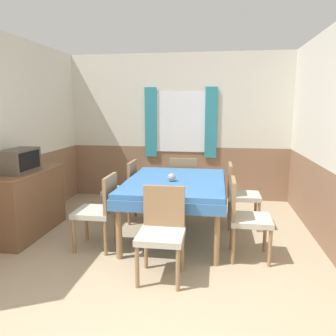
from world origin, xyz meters
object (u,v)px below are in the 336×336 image
at_px(chair_head_near, 162,229).
at_px(tv, 20,161).
at_px(chair_right_far, 239,192).
at_px(chair_left_far, 124,188).
at_px(chair_head_window, 184,182).
at_px(vase, 172,177).
at_px(chair_right_near, 245,215).
at_px(chair_left_near, 100,208).
at_px(sideboard, 28,202).
at_px(dining_table, 176,188).

relative_size(chair_head_near, tv, 1.67).
relative_size(chair_head_near, chair_right_far, 1.00).
height_order(chair_left_far, tv, tv).
relative_size(chair_head_window, vase, 8.71).
height_order(chair_left_far, chair_head_window, same).
bearing_deg(chair_right_far, chair_head_window, -123.07).
distance_m(chair_head_near, tv, 2.12).
bearing_deg(tv, chair_head_window, 35.38).
bearing_deg(chair_right_near, chair_left_near, -90.00).
height_order(chair_right_near, tv, tv).
relative_size(chair_right_far, tv, 1.67).
xyz_separation_m(chair_right_far, sideboard, (-2.76, -0.72, -0.05)).
xyz_separation_m(chair_left_far, sideboard, (-1.10, -0.72, -0.05)).
relative_size(chair_left_far, tv, 1.67).
bearing_deg(tv, chair_head_near, -20.38).
height_order(chair_head_near, chair_head_window, same).
relative_size(chair_head_near, chair_left_far, 1.00).
height_order(chair_left_far, vase, chair_left_far).
bearing_deg(tv, vase, 7.15).
bearing_deg(chair_left_far, chair_left_near, -180.00).
height_order(dining_table, tv, tv).
distance_m(dining_table, chair_right_near, 0.98).
distance_m(dining_table, chair_right_far, 0.98).
bearing_deg(dining_table, sideboard, -173.52).
distance_m(chair_left_near, chair_head_near, 0.99).
bearing_deg(vase, chair_left_far, 143.57).
xyz_separation_m(dining_table, chair_head_window, (0.00, 1.04, -0.16)).
relative_size(dining_table, tv, 3.11).
distance_m(chair_head_window, chair_right_near, 1.75).
bearing_deg(chair_left_near, vase, -62.81).
distance_m(chair_right_near, tv, 2.81).
bearing_deg(chair_head_window, chair_right_near, -61.55).
distance_m(chair_left_near, chair_left_far, 1.00).
height_order(dining_table, vase, vase).
distance_m(chair_right_near, sideboard, 2.78).
relative_size(sideboard, tv, 2.29).
height_order(sideboard, tv, tv).
bearing_deg(vase, chair_right_near, -25.13).
height_order(tv, vase, tv).
relative_size(chair_right_far, chair_right_near, 1.00).
bearing_deg(chair_left_near, chair_head_near, -123.07).
bearing_deg(vase, tv, -172.85).
bearing_deg(vase, chair_left_near, -152.81).
distance_m(chair_right_far, chair_right_near, 1.00).
xyz_separation_m(sideboard, vase, (1.89, 0.13, 0.37)).
bearing_deg(vase, chair_head_near, -87.72).
relative_size(chair_left_near, chair_right_near, 1.00).
bearing_deg(chair_head_near, sideboard, -23.06).
relative_size(chair_left_near, vase, 8.71).
bearing_deg(chair_head_window, sideboard, -146.86).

